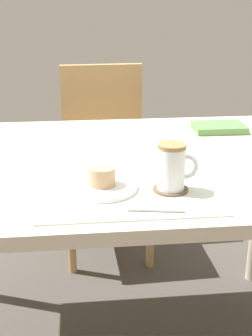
{
  "coord_description": "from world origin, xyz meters",
  "views": [
    {
      "loc": [
        -0.14,
        -1.3,
        1.2
      ],
      "look_at": [
        -0.03,
        -0.21,
        0.78
      ],
      "focal_mm": 50.0,
      "sensor_mm": 36.0,
      "label": 1
    }
  ],
  "objects": [
    {
      "name": "small_book",
      "position": [
        0.35,
        0.26,
        0.74
      ],
      "size": [
        0.18,
        0.13,
        0.02
      ],
      "primitive_type": "cube",
      "rotation": [
        0.0,
        0.0,
        -0.01
      ],
      "color": "#598C4C",
      "rests_on": "dining_table"
    },
    {
      "name": "paper_napkin",
      "position": [
        0.31,
        -0.16,
        0.73
      ],
      "size": [
        0.16,
        0.16,
        0.0
      ],
      "primitive_type": "cube",
      "rotation": [
        0.0,
        0.0,
        -0.08
      ],
      "color": "white",
      "rests_on": "dining_table"
    },
    {
      "name": "coffee_coaster",
      "position": [
        0.08,
        -0.25,
        0.73
      ],
      "size": [
        0.09,
        0.09,
        0.0
      ],
      "primitive_type": "cylinder",
      "color": "brown",
      "rests_on": "placemat"
    },
    {
      "name": "pastry_plate",
      "position": [
        -0.09,
        -0.23,
        0.74
      ],
      "size": [
        0.18,
        0.18,
        0.01
      ],
      "primitive_type": "cylinder",
      "color": "white",
      "rests_on": "placemat"
    },
    {
      "name": "placemat",
      "position": [
        -0.03,
        -0.25,
        0.73
      ],
      "size": [
        0.44,
        0.31,
        0.0
      ],
      "primitive_type": "cube",
      "color": "silver",
      "rests_on": "dining_table"
    },
    {
      "name": "coffee_mug",
      "position": [
        0.08,
        -0.25,
        0.8
      ],
      "size": [
        0.1,
        0.07,
        0.12
      ],
      "color": "white",
      "rests_on": "coffee_coaster"
    },
    {
      "name": "teaspoon",
      "position": [
        0.02,
        -0.37,
        0.74
      ],
      "size": [
        0.13,
        0.03,
        0.01
      ],
      "primitive_type": "cylinder",
      "rotation": [
        0.0,
        1.57,
        -0.17
      ],
      "color": "silver",
      "rests_on": "placemat"
    },
    {
      "name": "wooden_chair",
      "position": [
        -0.03,
        0.78,
        0.49
      ],
      "size": [
        0.43,
        0.43,
        0.87
      ],
      "rotation": [
        0.0,
        0.0,
        3.18
      ],
      "color": "tan",
      "rests_on": "ground_plane"
    },
    {
      "name": "pastry",
      "position": [
        -0.09,
        -0.23,
        0.77
      ],
      "size": [
        0.07,
        0.07,
        0.05
      ],
      "primitive_type": "cylinder",
      "color": "tan",
      "rests_on": "pastry_plate"
    },
    {
      "name": "dining_table",
      "position": [
        0.0,
        0.0,
        0.66
      ],
      "size": [
        1.29,
        0.89,
        0.73
      ],
      "color": "beige",
      "rests_on": "ground_plane"
    }
  ]
}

